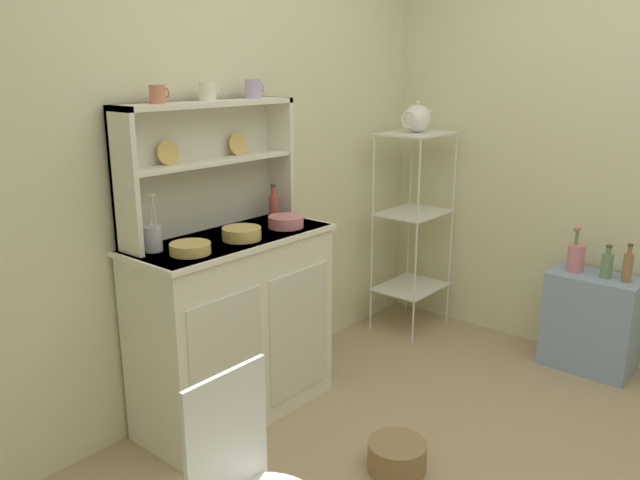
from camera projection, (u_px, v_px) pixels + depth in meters
wall_back at (223, 156)px, 3.16m from camera, size 3.84×0.05×2.50m
hutch_cabinet at (235, 325)px, 3.06m from camera, size 1.02×0.45×0.92m
hutch_shelf_unit at (205, 156)px, 2.95m from camera, size 0.95×0.18×0.62m
bakers_rack at (413, 211)px, 4.03m from camera, size 0.45×0.35×1.29m
side_shelf_blue at (590, 322)px, 3.59m from camera, size 0.28×0.48×0.56m
floor_basket at (397, 456)px, 2.72m from camera, size 0.25×0.25×0.13m
cup_terracotta_0 at (158, 94)px, 2.65m from camera, size 0.08×0.07×0.08m
cup_cream_1 at (208, 92)px, 2.84m from camera, size 0.09×0.08×0.08m
cup_lilac_2 at (253, 89)px, 3.05m from camera, size 0.09×0.08×0.09m
bowl_mixing_large at (190, 248)px, 2.67m from camera, size 0.17×0.17×0.05m
bowl_floral_medium at (242, 233)px, 2.89m from camera, size 0.18×0.18×0.06m
bowl_cream_small at (286, 222)px, 3.11m from camera, size 0.17×0.17×0.06m
jam_bottle at (274, 206)px, 3.25m from camera, size 0.05×0.05×0.18m
utensil_jar at (153, 238)px, 2.70m from camera, size 0.08×0.08×0.25m
porcelain_teapot at (417, 118)px, 3.87m from camera, size 0.26×0.17×0.19m
flower_vase at (576, 256)px, 3.56m from camera, size 0.09×0.09×0.27m
oil_bottle at (607, 265)px, 3.46m from camera, size 0.06×0.06×0.18m
vinegar_bottle at (628, 266)px, 3.39m from camera, size 0.05×0.05×0.21m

